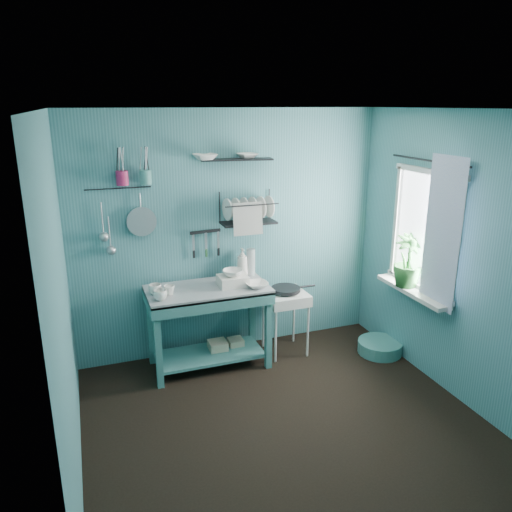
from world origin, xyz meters
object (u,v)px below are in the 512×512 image
object	(u,v)px
mug_left	(160,295)
floor_basin	(380,347)
work_counter	(209,327)
frying_pan	(286,289)
wash_tub	(233,281)
storage_tin_large	(218,351)
water_bottle	(251,262)
utensil_cup_teal	(145,177)
colander	(142,222)
soap_bottle	(242,263)
dish_rack	(248,208)
utensil_cup_magenta	(122,178)
hotplate_stand	(285,322)
storage_tin_small	(236,348)
mug_mid	(169,290)
mug_right	(155,289)
potted_plant	(408,261)

from	to	relation	value
mug_left	floor_basin	xyz separation A→B (m)	(2.24, -0.20, -0.82)
work_counter	mug_left	size ratio (longest dim) A/B	9.56
frying_pan	mug_left	bearing A→B (deg)	-172.40
wash_tub	floor_basin	world-z (taller)	wash_tub
wash_tub	storage_tin_large	size ratio (longest dim) A/B	1.27
water_bottle	utensil_cup_teal	size ratio (longest dim) A/B	2.15
frying_pan	colander	bearing A→B (deg)	168.22
soap_bottle	frying_pan	xyz separation A→B (m)	(0.41, -0.19, -0.27)
mug_left	storage_tin_large	bearing A→B (deg)	19.90
soap_bottle	frying_pan	bearing A→B (deg)	-24.42
wash_tub	storage_tin_large	xyz separation A→B (m)	(-0.15, 0.07, -0.77)
soap_bottle	dish_rack	xyz separation A→B (m)	(0.08, 0.02, 0.56)
utensil_cup_magenta	floor_basin	distance (m)	3.13
water_bottle	floor_basin	size ratio (longest dim) A/B	0.61
hotplate_stand	frying_pan	size ratio (longest dim) A/B	2.23
utensil_cup_magenta	hotplate_stand	bearing A→B (deg)	-9.56
mug_left	storage_tin_small	world-z (taller)	mug_left
mug_mid	floor_basin	xyz separation A→B (m)	(2.14, -0.30, -0.81)
storage_tin_large	water_bottle	bearing A→B (deg)	22.04
hotplate_stand	storage_tin_small	distance (m)	0.58
utensil_cup_magenta	work_counter	bearing A→B (deg)	-21.27
storage_tin_large	work_counter	bearing A→B (deg)	-153.43
colander	work_counter	bearing A→B (deg)	-28.87
water_bottle	storage_tin_small	xyz separation A→B (m)	(-0.22, -0.14, -0.87)
mug_mid	hotplate_stand	xyz separation A→B (m)	(1.21, 0.07, -0.54)
mug_right	utensil_cup_teal	world-z (taller)	utensil_cup_teal
mug_mid	storage_tin_small	bearing A→B (deg)	11.63
work_counter	soap_bottle	bearing A→B (deg)	27.84
water_bottle	potted_plant	world-z (taller)	potted_plant
water_bottle	colander	bearing A→B (deg)	175.64
utensil_cup_magenta	floor_basin	bearing A→B (deg)	-14.39
mug_left	frying_pan	distance (m)	1.33
utensil_cup_teal	colander	xyz separation A→B (m)	(-0.06, 0.03, -0.42)
water_bottle	mug_left	bearing A→B (deg)	-159.19
soap_bottle	water_bottle	bearing A→B (deg)	11.31
water_bottle	potted_plant	xyz separation A→B (m)	(1.32, -0.81, 0.11)
water_bottle	work_counter	bearing A→B (deg)	-157.07
wash_tub	colander	size ratio (longest dim) A/B	1.00
water_bottle	floor_basin	bearing A→B (deg)	-24.99
soap_bottle	storage_tin_small	bearing A→B (deg)	-135.00
mug_left	soap_bottle	size ratio (longest dim) A/B	0.41
wash_tub	storage_tin_small	xyz separation A→B (m)	(0.05, 0.10, -0.78)
floor_basin	water_bottle	bearing A→B (deg)	155.01
storage_tin_large	storage_tin_small	bearing A→B (deg)	8.53
dish_rack	hotplate_stand	bearing A→B (deg)	-22.43
hotplate_stand	storage_tin_small	bearing A→B (deg)	170.98
utensil_cup_teal	colander	world-z (taller)	utensil_cup_teal
mug_left	frying_pan	world-z (taller)	mug_left
water_bottle	storage_tin_large	bearing A→B (deg)	-157.96
wash_tub	storage_tin_large	bearing A→B (deg)	154.98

